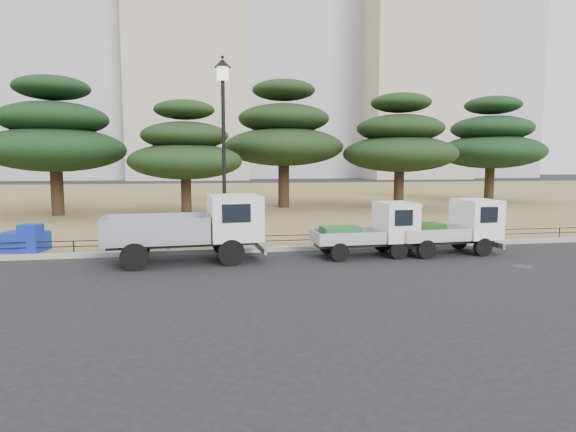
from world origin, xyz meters
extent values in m
plane|color=black|center=(0.00, 0.00, 0.00)|extent=(220.00, 220.00, 0.00)
cube|color=olive|center=(0.00, 30.60, 0.07)|extent=(120.00, 56.00, 0.15)
cube|color=gray|center=(0.00, 2.60, 0.08)|extent=(120.00, 0.25, 0.16)
cylinder|color=black|center=(-2.00, 0.47, 0.40)|extent=(0.81, 0.22, 0.80)
cylinder|color=black|center=(-2.13, 2.21, 0.40)|extent=(0.81, 0.22, 0.80)
cylinder|color=black|center=(-4.77, 0.27, 0.40)|extent=(0.81, 0.22, 0.80)
cylinder|color=black|center=(-4.89, 2.01, 0.40)|extent=(0.81, 0.22, 0.80)
cube|color=#2D2D30|center=(-3.41, 1.24, 0.61)|extent=(4.54, 1.27, 0.14)
cube|color=gray|center=(-4.21, 1.19, 1.07)|extent=(3.23, 1.97, 0.78)
cube|color=silver|center=(-1.83, 1.36, 1.37)|extent=(1.69, 2.01, 1.37)
cylinder|color=black|center=(3.34, 0.54, 0.30)|extent=(0.60, 0.17, 0.59)
cylinder|color=black|center=(3.31, 1.84, 0.30)|extent=(0.60, 0.17, 0.59)
cylinder|color=black|center=(1.37, 0.48, 0.30)|extent=(0.60, 0.17, 0.59)
cylinder|color=black|center=(1.33, 1.78, 0.30)|extent=(0.60, 0.17, 0.59)
cube|color=#2D2D30|center=(2.37, 1.16, 0.43)|extent=(3.20, 0.82, 0.14)
cube|color=#AAAEB2|center=(1.79, 1.14, 0.70)|extent=(2.23, 1.40, 0.39)
cube|color=silver|center=(3.49, 1.19, 1.14)|extent=(1.15, 1.49, 1.27)
cube|color=#1C6429|center=(1.57, 1.14, 0.80)|extent=(1.23, 0.91, 0.43)
cylinder|color=black|center=(6.28, 0.50, 0.31)|extent=(0.63, 0.20, 0.62)
cylinder|color=black|center=(6.21, 1.86, 0.31)|extent=(0.63, 0.20, 0.62)
cylinder|color=black|center=(4.23, 0.39, 0.31)|extent=(0.63, 0.20, 0.62)
cylinder|color=black|center=(4.15, 1.75, 0.31)|extent=(0.63, 0.20, 0.62)
cube|color=#2D2D30|center=(5.25, 1.13, 0.45)|extent=(3.36, 0.95, 0.14)
cube|color=silver|center=(4.65, 1.09, 0.73)|extent=(2.37, 1.53, 0.41)
cube|color=white|center=(6.42, 1.19, 1.18)|extent=(1.24, 1.59, 1.31)
cube|color=#1A4814|center=(4.42, 1.08, 0.83)|extent=(1.31, 0.98, 0.45)
cylinder|color=black|center=(-2.07, 2.90, 0.24)|extent=(0.48, 0.48, 0.18)
cylinder|color=black|center=(-2.07, 2.90, 3.08)|extent=(0.13, 0.13, 5.50)
cylinder|color=white|center=(-2.07, 2.90, 6.05)|extent=(0.44, 0.44, 0.44)
cone|color=black|center=(-2.07, 2.90, 6.40)|extent=(0.57, 0.57, 0.27)
cylinder|color=black|center=(0.00, 2.75, 0.35)|extent=(38.00, 0.03, 0.03)
cylinder|color=black|center=(0.00, 2.75, 0.53)|extent=(38.00, 0.03, 0.03)
cylinder|color=black|center=(0.00, 2.75, 0.35)|extent=(0.04, 0.04, 0.40)
cube|color=#132896|center=(-8.70, 3.31, 0.47)|extent=(1.55, 1.27, 0.64)
cube|color=#132896|center=(-8.42, 3.17, 0.93)|extent=(0.74, 0.67, 0.27)
cylinder|color=#2D2D30|center=(6.50, -1.20, 0.01)|extent=(0.60, 0.60, 0.01)
cylinder|color=black|center=(-10.80, 15.02, 1.65)|extent=(0.67, 0.67, 2.99)
ellipsoid|color=black|center=(-10.80, 15.02, 3.82)|extent=(7.68, 7.68, 2.46)
ellipsoid|color=black|center=(-10.80, 15.02, 5.50)|extent=(5.86, 5.86, 1.88)
ellipsoid|color=black|center=(-10.80, 15.02, 7.18)|extent=(4.05, 4.05, 1.30)
cylinder|color=black|center=(-3.67, 13.26, 1.38)|extent=(0.56, 0.56, 2.47)
ellipsoid|color=black|center=(-3.67, 13.26, 3.17)|extent=(6.22, 6.22, 1.99)
ellipsoid|color=black|center=(-3.67, 13.26, 4.56)|extent=(4.75, 4.75, 1.52)
ellipsoid|color=black|center=(-3.67, 13.26, 5.95)|extent=(3.28, 3.28, 1.05)
cylinder|color=black|center=(2.56, 17.75, 1.78)|extent=(0.73, 0.73, 3.26)
ellipsoid|color=black|center=(2.56, 17.75, 4.14)|extent=(7.84, 7.84, 2.51)
ellipsoid|color=black|center=(2.56, 17.75, 5.97)|extent=(5.99, 5.99, 1.92)
ellipsoid|color=black|center=(2.56, 17.75, 7.81)|extent=(4.13, 4.13, 1.32)
cylinder|color=black|center=(9.79, 15.66, 1.59)|extent=(0.65, 0.65, 2.88)
ellipsoid|color=black|center=(9.79, 15.66, 3.67)|extent=(7.30, 7.30, 2.34)
ellipsoid|color=black|center=(9.79, 15.66, 5.29)|extent=(5.57, 5.57, 1.78)
ellipsoid|color=black|center=(9.79, 15.66, 6.91)|extent=(3.85, 3.85, 1.23)
cylinder|color=black|center=(18.91, 19.77, 1.70)|extent=(0.70, 0.70, 3.10)
ellipsoid|color=black|center=(18.91, 19.77, 3.94)|extent=(7.91, 7.91, 2.53)
ellipsoid|color=black|center=(18.91, 19.77, 5.69)|extent=(6.04, 6.04, 1.93)
ellipsoid|color=black|center=(18.91, 19.77, 7.43)|extent=(4.17, 4.17, 1.33)
cube|color=#AAA08C|center=(-5.00, 85.00, 27.50)|extent=(22.00, 20.00, 55.00)
cube|color=#AAA08C|center=(40.00, 82.00, 24.00)|extent=(20.00, 18.00, 48.00)
cube|color=#A0A0A5|center=(58.00, 90.00, 35.00)|extent=(24.00, 20.00, 70.00)
cylinder|color=#D83F33|center=(72.00, 85.00, 30.00)|extent=(1.80, 1.80, 60.00)
camera|label=1|loc=(-2.85, -13.78, 3.05)|focal=30.00mm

